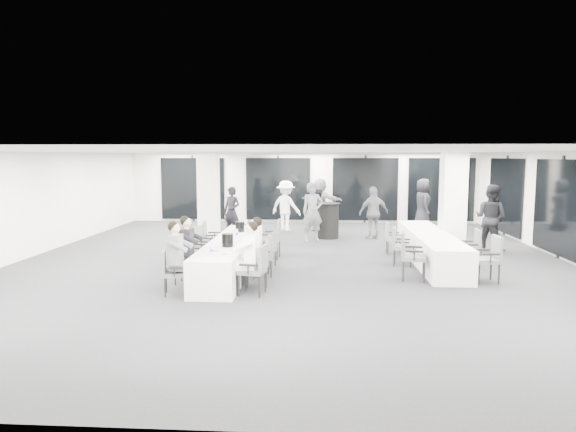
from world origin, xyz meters
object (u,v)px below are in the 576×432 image
chair_main_right_near (256,267)px  chair_main_right_fourth (269,247)px  chair_side_left_far (392,236)px  chair_side_right_near (490,256)px  banquet_table_side (430,248)px  standing_guest_b (317,207)px  cocktail_table (328,220)px  chair_main_right_mid (265,253)px  chair_main_left_fourth (203,243)px  ice_bucket_far (240,227)px  chair_main_right_second (260,260)px  standing_guest_f (320,198)px  standing_guest_g (232,208)px  chair_main_left_near (171,269)px  chair_side_left_mid (399,244)px  ice_bucket_near (227,240)px  chair_main_left_far (210,237)px  chair_main_left_second (183,260)px  chair_side_right_far (454,234)px  standing_guest_a (313,208)px  chair_side_left_near (410,253)px  chair_side_right_mid (471,246)px  chair_main_right_far (273,236)px  standing_guest_c (286,202)px  chair_main_left_mid (194,250)px  standing_guest_h (491,213)px  standing_guest_e (423,201)px  standing_guest_d (374,209)px

chair_main_right_near → chair_main_right_fourth: chair_main_right_near is taller
chair_side_left_far → chair_side_right_near: (1.66, -3.04, 0.08)m
banquet_table_side → standing_guest_b: 6.05m
cocktail_table → chair_main_right_mid: size_ratio=1.27×
chair_main_left_fourth → ice_bucket_far: bearing=136.6°
chair_main_right_second → standing_guest_f: bearing=-13.8°
cocktail_table → standing_guest_g: size_ratio=0.61×
standing_guest_g → ice_bucket_far: (0.91, -4.04, -0.06)m
chair_main_left_near → chair_main_right_fourth: chair_main_left_near is taller
chair_main_right_fourth → chair_side_left_mid: bearing=-69.8°
ice_bucket_near → chair_side_left_mid: bearing=25.1°
chair_main_left_near → chair_main_left_far: size_ratio=0.90×
chair_main_left_second → chair_main_right_mid: size_ratio=0.97×
chair_side_right_near → chair_main_left_near: bearing=98.2°
chair_main_right_near → standing_guest_f: (1.22, 10.22, 0.48)m
chair_side_right_far → standing_guest_a: bearing=48.8°
chair_main_left_fourth → chair_side_left_far: bearing=121.8°
chair_side_left_near → standing_guest_b: size_ratio=0.61×
cocktail_table → ice_bucket_near: cocktail_table is taller
chair_main_right_near → chair_side_right_far: 6.48m
chair_side_right_mid → chair_side_right_far: (0.00, 1.64, 0.04)m
chair_main_right_mid → chair_side_left_near: 3.19m
chair_side_left_near → ice_bucket_far: 4.40m
chair_main_left_fourth → standing_guest_f: size_ratio=0.46×
chair_main_right_far → standing_guest_b: standing_guest_b is taller
chair_side_left_near → chair_side_left_mid: 1.50m
chair_side_left_near → chair_side_left_mid: chair_side_left_near is taller
standing_guest_c → chair_main_right_second: bearing=118.5°
chair_side_left_near → chair_main_right_near: bearing=-57.5°
banquet_table_side → standing_guest_f: standing_guest_f is taller
cocktail_table → chair_main_left_mid: 6.10m
chair_side_right_mid → standing_guest_c: 7.70m
standing_guest_a → chair_main_left_near: bearing=-130.0°
cocktail_table → standing_guest_b: standing_guest_b is taller
chair_main_left_near → chair_main_right_fourth: size_ratio=1.01×
chair_main_right_fourth → chair_main_right_mid: bearing=-167.0°
chair_side_right_far → standing_guest_h: bearing=-71.5°
ice_bucket_far → standing_guest_f: bearing=73.7°
chair_side_right_mid → chair_main_right_mid: bearing=105.6°
chair_main_left_fourth → standing_guest_e: bearing=147.4°
standing_guest_a → chair_side_right_near: bearing=-70.5°
chair_main_right_mid → chair_main_right_near: bearing=165.5°
chair_main_left_second → ice_bucket_far: ice_bucket_far is taller
chair_main_right_near → chair_main_right_second: chair_main_right_near is taller
banquet_table_side → standing_guest_b: standing_guest_b is taller
chair_main_left_far → standing_guest_f: (2.89, 6.70, 0.48)m
standing_guest_d → standing_guest_h: standing_guest_h is taller
standing_guest_d → standing_guest_f: standing_guest_f is taller
standing_guest_c → standing_guest_f: bearing=-98.8°
chair_main_left_fourth → standing_guest_d: bearing=145.2°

